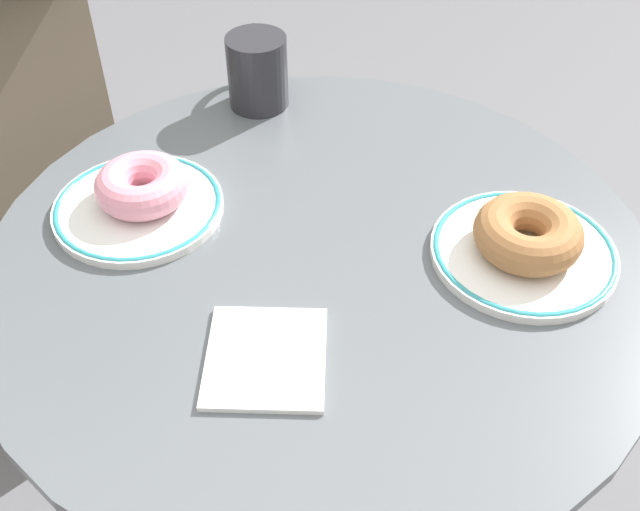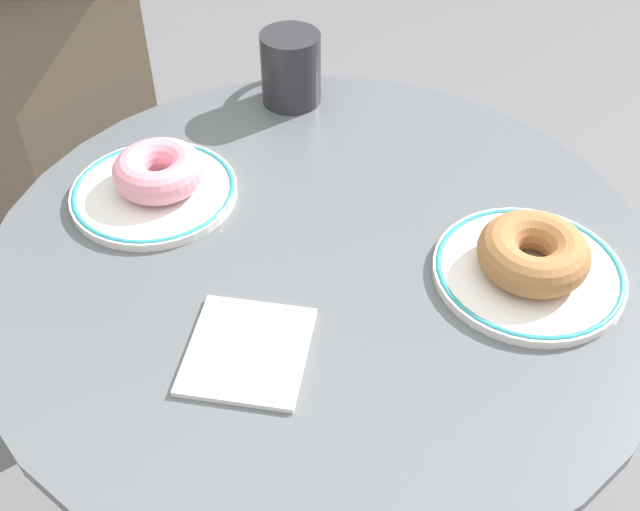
{
  "view_description": "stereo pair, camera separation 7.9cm",
  "coord_description": "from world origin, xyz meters",
  "px_view_note": "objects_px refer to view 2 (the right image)",
  "views": [
    {
      "loc": [
        0.14,
        -0.58,
        1.3
      ],
      "look_at": [
        0.01,
        -0.02,
        0.75
      ],
      "focal_mm": 42.65,
      "sensor_mm": 36.0,
      "label": 1
    },
    {
      "loc": [
        0.21,
        -0.55,
        1.3
      ],
      "look_at": [
        0.01,
        -0.02,
        0.75
      ],
      "focal_mm": 42.65,
      "sensor_mm": 36.0,
      "label": 2
    }
  ],
  "objects_px": {
    "plate_left": "(154,192)",
    "plate_right": "(528,272)",
    "donut_pink_frosted": "(159,171)",
    "coffee_mug": "(291,66)",
    "paper_napkin": "(248,351)",
    "donut_cinnamon": "(533,253)",
    "cafe_table": "(321,379)"
  },
  "relations": [
    {
      "from": "plate_left",
      "to": "plate_right",
      "type": "relative_size",
      "value": 0.98
    },
    {
      "from": "donut_pink_frosted",
      "to": "coffee_mug",
      "type": "relative_size",
      "value": 0.88
    },
    {
      "from": "plate_right",
      "to": "paper_napkin",
      "type": "distance_m",
      "value": 0.3
    },
    {
      "from": "paper_napkin",
      "to": "coffee_mug",
      "type": "relative_size",
      "value": 1.01
    },
    {
      "from": "plate_left",
      "to": "paper_napkin",
      "type": "xyz_separation_m",
      "value": [
        0.2,
        -0.17,
        -0.0
      ]
    },
    {
      "from": "donut_pink_frosted",
      "to": "paper_napkin",
      "type": "relative_size",
      "value": 0.87
    },
    {
      "from": "plate_right",
      "to": "paper_napkin",
      "type": "height_order",
      "value": "plate_right"
    },
    {
      "from": "plate_right",
      "to": "donut_cinnamon",
      "type": "relative_size",
      "value": 1.73
    },
    {
      "from": "cafe_table",
      "to": "paper_napkin",
      "type": "relative_size",
      "value": 6.19
    },
    {
      "from": "plate_left",
      "to": "paper_napkin",
      "type": "bearing_deg",
      "value": -40.66
    },
    {
      "from": "paper_napkin",
      "to": "cafe_table",
      "type": "bearing_deg",
      "value": 85.31
    },
    {
      "from": "plate_left",
      "to": "donut_cinnamon",
      "type": "relative_size",
      "value": 1.69
    },
    {
      "from": "donut_cinnamon",
      "to": "coffee_mug",
      "type": "distance_m",
      "value": 0.42
    },
    {
      "from": "plate_left",
      "to": "plate_right",
      "type": "height_order",
      "value": "same"
    },
    {
      "from": "donut_pink_frosted",
      "to": "donut_cinnamon",
      "type": "relative_size",
      "value": 0.93
    },
    {
      "from": "plate_right",
      "to": "donut_pink_frosted",
      "type": "xyz_separation_m",
      "value": [
        -0.42,
        -0.02,
        0.03
      ]
    },
    {
      "from": "donut_pink_frosted",
      "to": "donut_cinnamon",
      "type": "xyz_separation_m",
      "value": [
        0.42,
        0.02,
        0.0
      ]
    },
    {
      "from": "cafe_table",
      "to": "plate_right",
      "type": "distance_m",
      "value": 0.32
    },
    {
      "from": "plate_left",
      "to": "donut_pink_frosted",
      "type": "distance_m",
      "value": 0.03
    },
    {
      "from": "donut_cinnamon",
      "to": "coffee_mug",
      "type": "height_order",
      "value": "coffee_mug"
    },
    {
      "from": "plate_right",
      "to": "paper_napkin",
      "type": "bearing_deg",
      "value": -138.87
    },
    {
      "from": "donut_cinnamon",
      "to": "donut_pink_frosted",
      "type": "bearing_deg",
      "value": -177.76
    },
    {
      "from": "cafe_table",
      "to": "donut_pink_frosted",
      "type": "relative_size",
      "value": 7.09
    },
    {
      "from": "plate_right",
      "to": "plate_left",
      "type": "bearing_deg",
      "value": -176.6
    },
    {
      "from": "plate_right",
      "to": "coffee_mug",
      "type": "bearing_deg",
      "value": 147.78
    },
    {
      "from": "donut_cinnamon",
      "to": "paper_napkin",
      "type": "relative_size",
      "value": 0.94
    },
    {
      "from": "plate_right",
      "to": "donut_pink_frosted",
      "type": "distance_m",
      "value": 0.42
    },
    {
      "from": "cafe_table",
      "to": "coffee_mug",
      "type": "relative_size",
      "value": 6.27
    },
    {
      "from": "plate_right",
      "to": "donut_cinnamon",
      "type": "distance_m",
      "value": 0.03
    },
    {
      "from": "plate_left",
      "to": "coffee_mug",
      "type": "bearing_deg",
      "value": 75.26
    },
    {
      "from": "cafe_table",
      "to": "plate_left",
      "type": "relative_size",
      "value": 3.88
    },
    {
      "from": "cafe_table",
      "to": "plate_right",
      "type": "height_order",
      "value": "plate_right"
    }
  ]
}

